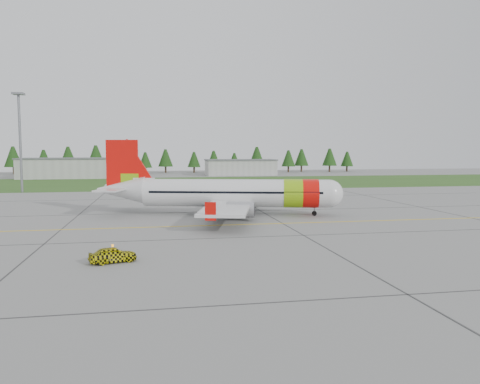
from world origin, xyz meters
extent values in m
plane|color=gray|center=(0.00, 0.00, 0.00)|extent=(320.00, 320.00, 0.00)
cylinder|color=silver|center=(5.84, 16.36, 2.95)|extent=(24.86, 9.71, 3.71)
sphere|color=silver|center=(17.82, 13.30, 2.95)|extent=(3.71, 3.71, 3.71)
cone|color=silver|center=(-9.35, 20.24, 3.28)|extent=(7.36, 5.24, 3.71)
cube|color=black|center=(18.09, 13.23, 3.28)|extent=(2.09, 2.77, 0.53)
cylinder|color=#7EB20D|center=(13.21, 14.48, 2.95)|extent=(3.33, 4.28, 3.79)
cylinder|color=red|center=(15.42, 13.92, 2.95)|extent=(2.96, 4.19, 3.79)
cube|color=silver|center=(5.38, 16.48, 1.90)|extent=(12.59, 30.77, 0.34)
cube|color=red|center=(8.20, 31.36, 2.42)|extent=(1.15, 0.45, 1.90)
cube|color=red|center=(0.72, 2.07, 2.42)|extent=(1.15, 0.45, 1.90)
cylinder|color=gray|center=(8.06, 21.19, 1.38)|extent=(3.81, 2.78, 2.00)
cylinder|color=gray|center=(5.47, 11.06, 1.38)|extent=(3.81, 2.78, 2.00)
cube|color=red|center=(-9.17, 20.20, 6.46)|extent=(4.32, 1.41, 7.22)
cube|color=#7EB20D|center=(-8.16, 19.94, 4.37)|extent=(2.49, 1.00, 2.28)
cube|color=silver|center=(-9.81, 20.36, 3.52)|extent=(5.65, 11.34, 0.21)
cylinder|color=slate|center=(15.97, 13.78, 0.67)|extent=(0.17, 0.17, 1.33)
cylinder|color=black|center=(15.97, 13.78, 0.32)|extent=(0.69, 0.42, 0.65)
cylinder|color=slate|center=(5.12, 19.29, 0.90)|extent=(0.21, 0.21, 1.81)
cylinder|color=black|center=(4.75, 19.39, 0.49)|extent=(1.06, 0.66, 0.99)
cylinder|color=slate|center=(3.80, 14.14, 0.90)|extent=(0.21, 0.21, 1.81)
cylinder|color=black|center=(3.43, 14.23, 0.49)|extent=(1.06, 0.66, 0.99)
imported|color=#FEF50E|center=(-8.10, -8.49, 1.80)|extent=(1.61, 1.76, 3.60)
imported|color=silver|center=(-14.74, 59.50, 2.05)|extent=(1.72, 1.66, 4.10)
cube|color=#30561E|center=(0.00, 82.00, 0.01)|extent=(320.00, 50.00, 0.03)
cube|color=gold|center=(0.00, 8.00, 0.01)|extent=(120.00, 0.25, 0.02)
cube|color=#A8A8A3|center=(-30.00, 110.00, 3.00)|extent=(32.00, 14.00, 6.00)
cube|color=#A8A8A3|center=(25.00, 118.00, 2.60)|extent=(24.00, 12.00, 5.20)
cylinder|color=slate|center=(-32.00, 58.00, 10.00)|extent=(0.50, 0.50, 20.00)
camera|label=1|loc=(-4.79, -45.09, 8.58)|focal=35.00mm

